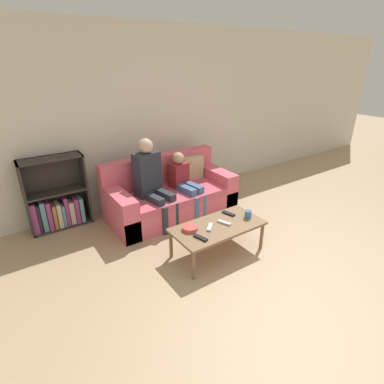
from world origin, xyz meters
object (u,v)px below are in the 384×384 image
object	(u,v)px
bookshelf	(56,202)
tv_remote_3	(201,238)
snack_bowl	(190,228)
tv_remote_0	(224,223)
tv_remote_1	(210,227)
cup_near	(248,214)
tv_remote_2	(229,214)
coffee_table	(218,228)
person_adult	(151,177)
person_child	(184,181)
couch	(170,196)

from	to	relation	value
bookshelf	tv_remote_3	size ratio (longest dim) A/B	5.57
snack_bowl	bookshelf	bearing A→B (deg)	123.54
tv_remote_0	tv_remote_1	world-z (taller)	same
bookshelf	cup_near	distance (m)	2.53
tv_remote_2	snack_bowl	world-z (taller)	snack_bowl
coffee_table	tv_remote_0	xyz separation A→B (m)	(0.09, -0.01, 0.05)
tv_remote_1	tv_remote_3	world-z (taller)	same
bookshelf	coffee_table	xyz separation A→B (m)	(1.39, -1.72, -0.02)
cup_near	snack_bowl	bearing A→B (deg)	168.01
cup_near	tv_remote_0	distance (m)	0.33
person_adult	tv_remote_0	xyz separation A→B (m)	(0.36, -1.12, -0.28)
coffee_table	tv_remote_1	world-z (taller)	tv_remote_1
cup_near	bookshelf	bearing A→B (deg)	135.49
cup_near	tv_remote_1	size ratio (longest dim) A/B	0.59
tv_remote_0	tv_remote_1	bearing A→B (deg)	154.66
bookshelf	person_child	bearing A→B (deg)	-21.60
couch	person_adult	xyz separation A→B (m)	(-0.34, -0.08, 0.39)
tv_remote_0	bookshelf	bearing A→B (deg)	109.56
tv_remote_0	coffee_table	bearing A→B (deg)	153.88
tv_remote_1	snack_bowl	xyz separation A→B (m)	(-0.21, 0.09, 0.01)
snack_bowl	tv_remote_0	bearing A→B (deg)	-14.19
tv_remote_0	cup_near	bearing A→B (deg)	-30.31
person_child	snack_bowl	distance (m)	1.13
tv_remote_1	person_child	bearing A→B (deg)	118.50
cup_near	tv_remote_3	distance (m)	0.74
bookshelf	tv_remote_2	size ratio (longest dim) A/B	5.57
tv_remote_0	tv_remote_2	bearing A→B (deg)	16.24
coffee_table	tv_remote_3	world-z (taller)	tv_remote_3
bookshelf	coffee_table	bearing A→B (deg)	-50.88
tv_remote_2	tv_remote_1	bearing A→B (deg)	-176.20
person_child	tv_remote_2	world-z (taller)	person_child
snack_bowl	tv_remote_3	bearing A→B (deg)	-91.59
bookshelf	tv_remote_3	bearing A→B (deg)	-59.71
cup_near	tv_remote_0	bearing A→B (deg)	170.84
bookshelf	person_child	size ratio (longest dim) A/B	1.08
couch	person_adult	world-z (taller)	person_adult
tv_remote_2	cup_near	bearing A→B (deg)	-69.73
person_adult	tv_remote_3	size ratio (longest dim) A/B	6.68
couch	person_child	size ratio (longest dim) A/B	2.00
bookshelf	snack_bowl	size ratio (longest dim) A/B	5.64
person_adult	tv_remote_2	xyz separation A→B (m)	(0.55, -0.98, -0.28)
tv_remote_1	snack_bowl	bearing A→B (deg)	-156.58
person_adult	tv_remote_0	distance (m)	1.21
tv_remote_1	tv_remote_2	bearing A→B (deg)	64.76
cup_near	tv_remote_3	xyz separation A→B (m)	(-0.74, -0.05, -0.04)
bookshelf	person_adult	world-z (taller)	person_adult
tv_remote_1	cup_near	bearing A→B (deg)	39.08
couch	person_child	world-z (taller)	person_child
couch	person_child	xyz separation A→B (m)	(0.16, -0.12, 0.24)
tv_remote_2	snack_bowl	distance (m)	0.60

